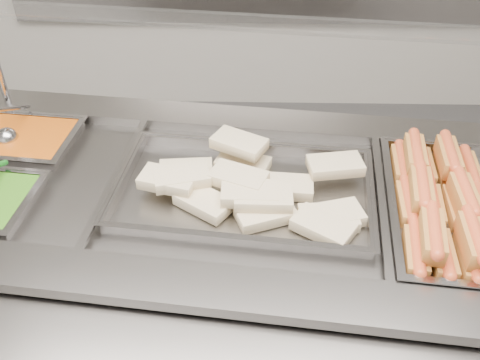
{
  "coord_description": "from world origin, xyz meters",
  "views": [
    {
      "loc": [
        -0.04,
        -0.75,
        1.92
      ],
      "look_at": [
        -0.06,
        0.43,
        0.97
      ],
      "focal_mm": 40.0,
      "sensor_mm": 36.0,
      "label": 1
    }
  ],
  "objects_px": {
    "pan_hotdogs": "(454,217)",
    "ladle": "(8,137)",
    "steam_counter": "(225,291)",
    "sneeze_guard": "(233,25)",
    "pan_wraps": "(244,194)"
  },
  "relations": [
    {
      "from": "pan_hotdogs",
      "to": "ladle",
      "type": "distance_m",
      "value": 1.39
    },
    {
      "from": "steam_counter",
      "to": "sneeze_guard",
      "type": "relative_size",
      "value": 1.17
    },
    {
      "from": "steam_counter",
      "to": "pan_hotdogs",
      "type": "distance_m",
      "value": 0.79
    },
    {
      "from": "pan_hotdogs",
      "to": "ladle",
      "type": "xyz_separation_m",
      "value": [
        -1.35,
        0.29,
        0.05
      ]
    },
    {
      "from": "steam_counter",
      "to": "sneeze_guard",
      "type": "xyz_separation_m",
      "value": [
        0.03,
        0.23,
        0.86
      ]
    },
    {
      "from": "pan_wraps",
      "to": "ladle",
      "type": "relative_size",
      "value": 3.65
    },
    {
      "from": "sneeze_guard",
      "to": "pan_wraps",
      "type": "distance_m",
      "value": 0.48
    },
    {
      "from": "steam_counter",
      "to": "pan_wraps",
      "type": "distance_m",
      "value": 0.45
    },
    {
      "from": "sneeze_guard",
      "to": "pan_hotdogs",
      "type": "bearing_deg",
      "value": -25.83
    },
    {
      "from": "sneeze_guard",
      "to": "pan_hotdogs",
      "type": "relative_size",
      "value": 2.86
    },
    {
      "from": "ladle",
      "to": "sneeze_guard",
      "type": "bearing_deg",
      "value": 0.76
    },
    {
      "from": "sneeze_guard",
      "to": "pan_wraps",
      "type": "height_order",
      "value": "sneeze_guard"
    },
    {
      "from": "steam_counter",
      "to": "pan_wraps",
      "type": "height_order",
      "value": "pan_wraps"
    },
    {
      "from": "steam_counter",
      "to": "pan_hotdogs",
      "type": "bearing_deg",
      "value": -6.56
    },
    {
      "from": "pan_hotdogs",
      "to": "sneeze_guard",
      "type": "bearing_deg",
      "value": 154.17
    }
  ]
}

